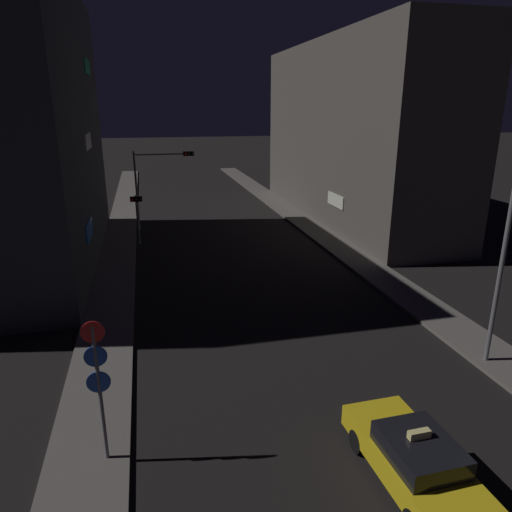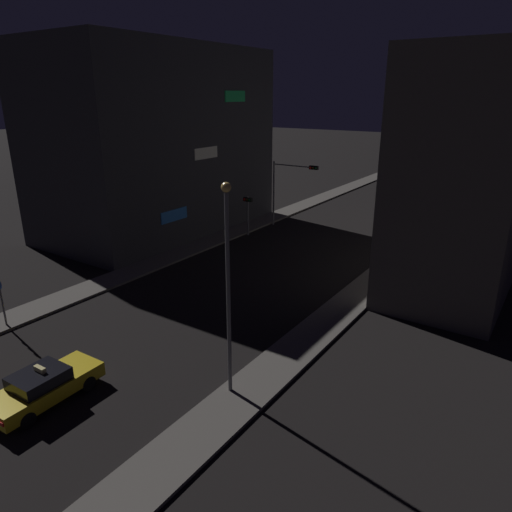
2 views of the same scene
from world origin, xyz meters
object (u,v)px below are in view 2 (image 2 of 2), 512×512
object	(u,v)px
traffic_light_overhead	(289,181)
traffic_light_left_kerb	(248,207)
taxi	(44,386)
street_lamp_near_block	(228,278)

from	to	relation	value
traffic_light_overhead	traffic_light_left_kerb	size ratio (longest dim) A/B	1.74
traffic_light_overhead	traffic_light_left_kerb	bearing A→B (deg)	-111.21
taxi	street_lamp_near_block	xyz separation A→B (m)	(5.77, 4.56, 4.36)
traffic_light_overhead	traffic_light_left_kerb	xyz separation A→B (m)	(-1.62, -4.17, -1.78)
taxi	traffic_light_left_kerb	bearing A→B (deg)	105.76
traffic_light_overhead	street_lamp_near_block	size ratio (longest dim) A/B	0.69
taxi	traffic_light_overhead	distance (m)	28.44
traffic_light_overhead	taxi	bearing A→B (deg)	-79.71
traffic_light_left_kerb	taxi	bearing A→B (deg)	-74.24
traffic_light_overhead	traffic_light_left_kerb	distance (m)	4.81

